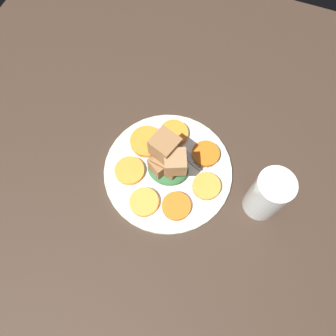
{
  "coord_description": "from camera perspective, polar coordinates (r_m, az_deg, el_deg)",
  "views": [
    {
      "loc": [
        -9.39,
        24.47,
        67.6
      ],
      "look_at": [
        0.0,
        0.0,
        4.1
      ],
      "focal_mm": 35.0,
      "sensor_mm": 36.0,
      "label": 1
    }
  ],
  "objects": [
    {
      "name": "carrot_slice_0",
      "position": [
        0.66,
        1.45,
        -6.65
      ],
      "size": [
        5.88,
        5.88,
        1.28
      ],
      "primitive_type": "cylinder",
      "color": "orange",
      "rests_on": "plate"
    },
    {
      "name": "table_slab",
      "position": [
        0.72,
        0.0,
        -0.95
      ],
      "size": [
        120.0,
        120.0,
        2.0
      ],
      "primitive_type": "cube",
      "color": "#38281E",
      "rests_on": "ground"
    },
    {
      "name": "carrot_slice_6",
      "position": [
        0.67,
        -4.18,
        -5.95
      ],
      "size": [
        5.98,
        5.98,
        1.28
      ],
      "primitive_type": "cylinder",
      "color": "orange",
      "rests_on": "plate"
    },
    {
      "name": "carrot_slice_5",
      "position": [
        0.69,
        -6.69,
        -0.48
      ],
      "size": [
        6.23,
        6.23,
        1.28
      ],
      "primitive_type": "cylinder",
      "color": "orange",
      "rests_on": "plate"
    },
    {
      "name": "carrot_slice_4",
      "position": [
        0.72,
        -3.72,
        4.61
      ],
      "size": [
        7.31,
        7.31,
        1.28
      ],
      "primitive_type": "cylinder",
      "color": "orange",
      "rests_on": "plate"
    },
    {
      "name": "center_pile",
      "position": [
        0.65,
        -0.19,
        1.36
      ],
      "size": [
        8.97,
        7.86,
        11.39
      ],
      "color": "#2D6033",
      "rests_on": "plate"
    },
    {
      "name": "plate",
      "position": [
        0.7,
        0.0,
        -0.49
      ],
      "size": [
        27.37,
        27.37,
        1.05
      ],
      "color": "beige",
      "rests_on": "table_slab"
    },
    {
      "name": "water_glass",
      "position": [
        0.65,
        17.04,
        -4.23
      ],
      "size": [
        7.03,
        7.03,
        12.55
      ],
      "color": "silver",
      "rests_on": "table_slab"
    },
    {
      "name": "carrot_slice_3",
      "position": [
        0.73,
        1.02,
        6.05
      ],
      "size": [
        6.36,
        6.36,
        1.28
      ],
      "primitive_type": "cylinder",
      "color": "orange",
      "rests_on": "plate"
    },
    {
      "name": "fork",
      "position": [
        0.71,
        2.3,
        3.3
      ],
      "size": [
        18.12,
        8.58,
        0.4
      ],
      "rotation": [
        0.0,
        0.0,
        -0.38
      ],
      "color": "#B2B2B7",
      "rests_on": "plate"
    },
    {
      "name": "carrot_slice_1",
      "position": [
        0.68,
        6.69,
        -3.17
      ],
      "size": [
        5.85,
        5.85,
        1.28
      ],
      "primitive_type": "cylinder",
      "color": "orange",
      "rests_on": "plate"
    },
    {
      "name": "carrot_slice_2",
      "position": [
        0.71,
        6.57,
        2.44
      ],
      "size": [
        5.95,
        5.95,
        1.28
      ],
      "primitive_type": "cylinder",
      "color": "orange",
      "rests_on": "plate"
    }
  ]
}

